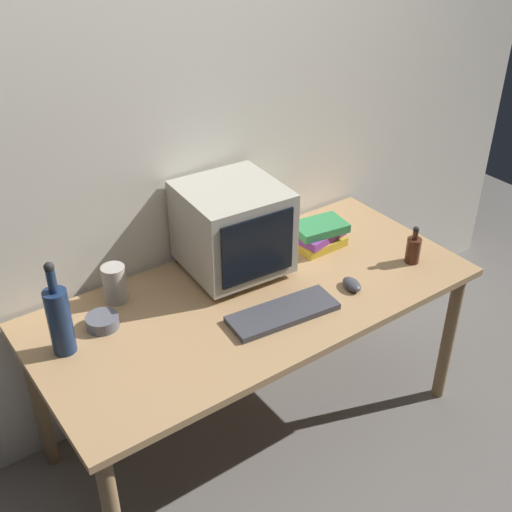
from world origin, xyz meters
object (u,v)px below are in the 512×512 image
at_px(crt_monitor, 232,228).
at_px(cd_spindle, 102,322).
at_px(bottle_short, 413,249).
at_px(keyboard, 283,313).
at_px(book_stack, 318,234).
at_px(metal_canister, 115,284).
at_px(bottle_tall, 59,319).
at_px(computer_mouse, 352,284).

distance_m(crt_monitor, cd_spindle, 0.62).
relative_size(crt_monitor, bottle_short, 2.44).
xyz_separation_m(crt_monitor, keyboard, (-0.03, -0.37, -0.18)).
xyz_separation_m(book_stack, metal_canister, (-0.89, 0.14, 0.02)).
bearing_deg(crt_monitor, book_stack, -8.02).
xyz_separation_m(crt_monitor, cd_spindle, (-0.60, -0.04, -0.17)).
height_order(keyboard, bottle_short, bottle_short).
bearing_deg(metal_canister, bottle_tall, -148.64).
relative_size(keyboard, cd_spindle, 3.50).
bearing_deg(keyboard, crt_monitor, 92.24).
bearing_deg(crt_monitor, computer_mouse, -51.95).
bearing_deg(crt_monitor, cd_spindle, -176.39).
relative_size(keyboard, book_stack, 1.73).
distance_m(keyboard, bottle_short, 0.67).
distance_m(keyboard, metal_canister, 0.65).
bearing_deg(metal_canister, cd_spindle, -132.79).
height_order(crt_monitor, metal_canister, crt_monitor).
height_order(crt_monitor, computer_mouse, crt_monitor).
bearing_deg(bottle_tall, crt_monitor, 6.21).
distance_m(cd_spindle, metal_canister, 0.17).
bearing_deg(book_stack, bottle_short, -54.84).
distance_m(computer_mouse, book_stack, 0.35).
distance_m(bottle_tall, cd_spindle, 0.20).
relative_size(book_stack, metal_canister, 1.62).
distance_m(book_stack, cd_spindle, 1.00).
xyz_separation_m(keyboard, metal_canister, (-0.46, 0.45, 0.06)).
distance_m(computer_mouse, metal_canister, 0.92).
bearing_deg(book_stack, metal_canister, 170.96).
height_order(bottle_short, book_stack, bottle_short).
relative_size(computer_mouse, cd_spindle, 0.83).
xyz_separation_m(keyboard, cd_spindle, (-0.57, 0.33, 0.01)).
xyz_separation_m(bottle_tall, metal_canister, (0.27, 0.17, -0.06)).
xyz_separation_m(keyboard, computer_mouse, (0.33, -0.02, 0.01)).
height_order(computer_mouse, cd_spindle, cd_spindle).
xyz_separation_m(bottle_short, book_stack, (-0.23, 0.33, -0.01)).
xyz_separation_m(keyboard, bottle_tall, (-0.73, 0.29, 0.12)).
distance_m(bottle_tall, bottle_short, 1.43).
relative_size(computer_mouse, book_stack, 0.41).
distance_m(computer_mouse, bottle_tall, 1.11).
bearing_deg(bottle_tall, book_stack, 1.25).
bearing_deg(bottle_short, bottle_tall, 167.58).
distance_m(computer_mouse, cd_spindle, 0.96).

